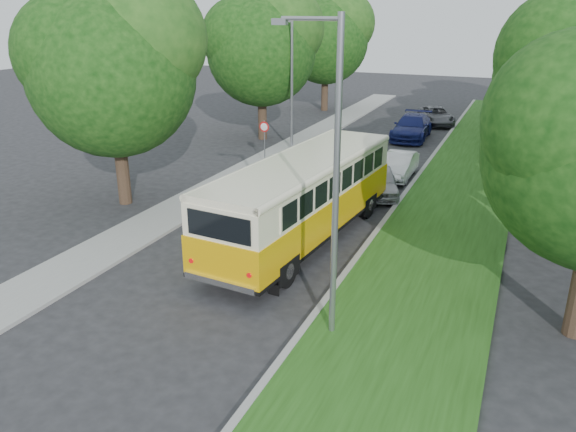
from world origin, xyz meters
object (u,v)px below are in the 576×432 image
at_px(vintage_bus, 304,200).
at_px(car_silver, 380,181).
at_px(car_white, 399,165).
at_px(car_grey, 436,116).
at_px(lamppost_near, 333,174).
at_px(lamppost_far, 290,80).
at_px(car_blue, 412,127).

xyz_separation_m(vintage_bus, car_silver, (1.23, 6.45, -0.94)).
xyz_separation_m(car_silver, car_white, (0.16, 3.12, -0.01)).
relative_size(vintage_bus, car_silver, 2.82).
distance_m(car_white, car_grey, 14.85).
bearing_deg(car_white, car_silver, -93.09).
bearing_deg(lamppost_near, car_white, 95.79).
relative_size(lamppost_far, vintage_bus, 0.70).
distance_m(lamppost_near, vintage_bus, 6.88).
height_order(lamppost_far, car_grey, lamppost_far).
relative_size(lamppost_near, car_silver, 2.12).
bearing_deg(car_white, lamppost_far, 155.35).
height_order(lamppost_far, car_blue, lamppost_far).
bearing_deg(car_blue, lamppost_near, -85.31).
xyz_separation_m(lamppost_near, vintage_bus, (-2.92, 5.57, -2.79)).
distance_m(vintage_bus, car_grey, 24.44).
bearing_deg(vintage_bus, lamppost_near, -57.00).
height_order(car_white, car_blue, car_blue).
xyz_separation_m(lamppost_near, car_white, (-1.54, 15.14, -3.74)).
bearing_deg(car_grey, car_white, -108.31).
height_order(car_silver, car_grey, car_silver).
relative_size(car_white, car_blue, 0.72).
bearing_deg(lamppost_far, car_grey, 59.34).
bearing_deg(car_blue, car_white, -84.20).
bearing_deg(lamppost_near, lamppost_far, 115.71).
distance_m(lamppost_near, car_silver, 12.70).
bearing_deg(lamppost_near, car_blue, 96.47).
bearing_deg(lamppost_near, car_silver, 98.03).
distance_m(vintage_bus, car_silver, 6.63).
bearing_deg(lamppost_far, car_blue, 43.96).
bearing_deg(car_blue, car_grey, 81.33).
bearing_deg(car_silver, car_grey, 72.89).
height_order(vintage_bus, car_grey, vintage_bus).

